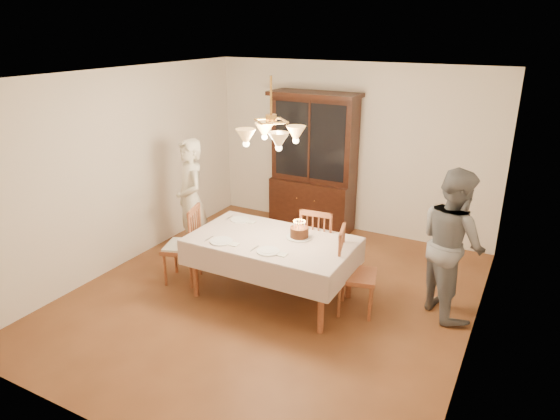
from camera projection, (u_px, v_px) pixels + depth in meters
The scene contains 14 objects.
ground at pixel (272, 296), 6.06m from camera, with size 5.00×5.00×0.00m, color brown.
room_shell at pixel (271, 171), 5.51m from camera, with size 5.00×5.00×5.00m.
dining_table at pixel (272, 245), 5.82m from camera, with size 1.90×1.10×0.76m.
china_hutch at pixel (314, 165), 7.78m from camera, with size 1.38×0.54×2.16m.
chair_far_side at pixel (319, 248), 6.30m from camera, with size 0.48×0.46×1.00m.
chair_left_end at pixel (182, 248), 6.29m from camera, with size 0.54×0.55×1.00m.
chair_right_end at pixel (356, 276), 5.60m from camera, with size 0.52×0.53×1.00m.
elderly_woman at pixel (191, 200), 6.81m from camera, with size 0.62×0.40×1.69m, color white.
adult_in_grey at pixel (452, 243), 5.47m from camera, with size 0.82×0.64×1.69m, color slate.
birthday_cake at pixel (299, 233), 5.80m from camera, with size 0.30×0.30×0.21m.
place_setting_near_left at pixel (222, 241), 5.70m from camera, with size 0.41×0.26×0.02m.
place_setting_near_right at pixel (269, 251), 5.45m from camera, with size 0.40×0.26×0.02m.
place_setting_far_left at pixel (241, 220), 6.34m from camera, with size 0.39×0.24×0.02m.
chandelier at pixel (271, 135), 5.37m from camera, with size 0.62×0.62×0.73m.
Camera 1 is at (2.59, -4.64, 3.09)m, focal length 32.00 mm.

